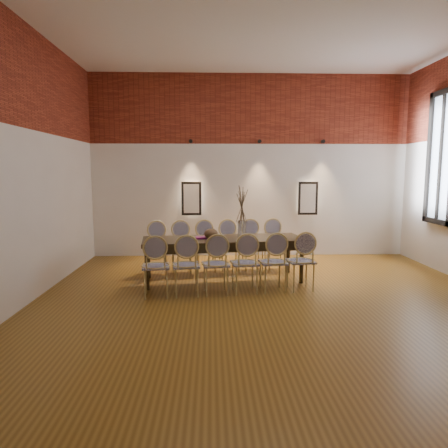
{
  "coord_description": "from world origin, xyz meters",
  "views": [
    {
      "loc": [
        -0.87,
        -5.42,
        1.89
      ],
      "look_at": [
        -0.66,
        0.97,
        1.05
      ],
      "focal_mm": 32.0,
      "sensor_mm": 36.0,
      "label": 1
    }
  ],
  "objects_px": {
    "chair_near_f": "(301,261)",
    "chair_far_a": "(157,248)",
    "chair_far_b": "(182,248)",
    "chair_far_e": "(253,245)",
    "chair_far_f": "(275,245)",
    "chair_near_e": "(273,262)",
    "bowl": "(211,234)",
    "chair_near_b": "(186,265)",
    "chair_near_c": "(216,264)",
    "dining_table": "(223,259)",
    "chair_near_d": "(245,263)",
    "book": "(204,238)",
    "chair_near_a": "(156,266)",
    "chair_far_c": "(206,247)",
    "chair_far_d": "(229,246)",
    "vase": "(242,229)"
  },
  "relations": [
    {
      "from": "chair_near_f",
      "to": "chair_far_a",
      "type": "height_order",
      "value": "same"
    },
    {
      "from": "chair_far_b",
      "to": "chair_far_e",
      "type": "xyz_separation_m",
      "value": [
        1.36,
        0.17,
        0.0
      ]
    },
    {
      "from": "chair_far_b",
      "to": "chair_far_f",
      "type": "height_order",
      "value": "same"
    },
    {
      "from": "chair_near_e",
      "to": "bowl",
      "type": "relative_size",
      "value": 3.92
    },
    {
      "from": "chair_near_f",
      "to": "bowl",
      "type": "height_order",
      "value": "chair_near_f"
    },
    {
      "from": "chair_near_b",
      "to": "chair_near_c",
      "type": "bearing_deg",
      "value": 0.0
    },
    {
      "from": "dining_table",
      "to": "chair_near_d",
      "type": "distance_m",
      "value": 0.76
    },
    {
      "from": "dining_table",
      "to": "chair_far_a",
      "type": "bearing_deg",
      "value": 147.77
    },
    {
      "from": "chair_near_c",
      "to": "book",
      "type": "bearing_deg",
      "value": 98.22
    },
    {
      "from": "chair_far_b",
      "to": "book",
      "type": "xyz_separation_m",
      "value": [
        0.43,
        -0.64,
        0.3
      ]
    },
    {
      "from": "chair_far_b",
      "to": "chair_far_a",
      "type": "bearing_deg",
      "value": 0.0
    },
    {
      "from": "chair_near_a",
      "to": "chair_far_c",
      "type": "bearing_deg",
      "value": 57.6
    },
    {
      "from": "chair_near_f",
      "to": "chair_far_e",
      "type": "xyz_separation_m",
      "value": [
        -0.63,
        1.38,
        0.0
      ]
    },
    {
      "from": "dining_table",
      "to": "chair_far_d",
      "type": "xyz_separation_m",
      "value": [
        0.14,
        0.74,
        0.09
      ]
    },
    {
      "from": "chair_near_a",
      "to": "chair_near_c",
      "type": "relative_size",
      "value": 1.0
    },
    {
      "from": "chair_near_d",
      "to": "chair_far_f",
      "type": "height_order",
      "value": "same"
    },
    {
      "from": "chair_far_a",
      "to": "chair_far_e",
      "type": "height_order",
      "value": "same"
    },
    {
      "from": "chair_near_f",
      "to": "chair_far_b",
      "type": "bearing_deg",
      "value": 141.76
    },
    {
      "from": "dining_table",
      "to": "chair_near_a",
      "type": "xyz_separation_m",
      "value": [
        -1.05,
        -0.85,
        0.09
      ]
    },
    {
      "from": "dining_table",
      "to": "chair_near_b",
      "type": "bearing_deg",
      "value": -133.59
    },
    {
      "from": "chair_far_e",
      "to": "chair_near_e",
      "type": "bearing_deg",
      "value": 90.0
    },
    {
      "from": "chair_far_c",
      "to": "chair_far_f",
      "type": "xyz_separation_m",
      "value": [
        1.36,
        0.17,
        0.0
      ]
    },
    {
      "from": "dining_table",
      "to": "vase",
      "type": "relative_size",
      "value": 9.15
    },
    {
      "from": "chair_far_f",
      "to": "bowl",
      "type": "height_order",
      "value": "chair_far_f"
    },
    {
      "from": "chair_far_a",
      "to": "bowl",
      "type": "height_order",
      "value": "chair_far_a"
    },
    {
      "from": "chair_near_e",
      "to": "book",
      "type": "distance_m",
      "value": 1.31
    },
    {
      "from": "chair_near_b",
      "to": "dining_table",
      "type": "bearing_deg",
      "value": 46.41
    },
    {
      "from": "chair_far_a",
      "to": "chair_far_c",
      "type": "relative_size",
      "value": 1.0
    },
    {
      "from": "chair_near_c",
      "to": "chair_far_a",
      "type": "relative_size",
      "value": 1.0
    },
    {
      "from": "chair_near_d",
      "to": "chair_far_c",
      "type": "height_order",
      "value": "same"
    },
    {
      "from": "chair_far_a",
      "to": "bowl",
      "type": "relative_size",
      "value": 3.92
    },
    {
      "from": "chair_near_e",
      "to": "chair_near_f",
      "type": "distance_m",
      "value": 0.46
    },
    {
      "from": "chair_far_a",
      "to": "chair_far_c",
      "type": "bearing_deg",
      "value": -180.0
    },
    {
      "from": "bowl",
      "to": "chair_far_f",
      "type": "bearing_deg",
      "value": 36.51
    },
    {
      "from": "chair_near_c",
      "to": "chair_far_c",
      "type": "height_order",
      "value": "same"
    },
    {
      "from": "chair_far_d",
      "to": "chair_near_a",
      "type": "bearing_deg",
      "value": 46.41
    },
    {
      "from": "chair_far_c",
      "to": "vase",
      "type": "height_order",
      "value": "vase"
    },
    {
      "from": "chair_far_c",
      "to": "bowl",
      "type": "bearing_deg",
      "value": 90.9
    },
    {
      "from": "chair_near_f",
      "to": "chair_far_e",
      "type": "distance_m",
      "value": 1.51
    },
    {
      "from": "chair_far_d",
      "to": "chair_far_e",
      "type": "xyz_separation_m",
      "value": [
        0.45,
        0.06,
        0.0
      ]
    },
    {
      "from": "chair_near_a",
      "to": "chair_far_b",
      "type": "distance_m",
      "value": 1.51
    },
    {
      "from": "chair_far_d",
      "to": "chair_far_e",
      "type": "relative_size",
      "value": 1.0
    },
    {
      "from": "chair_near_f",
      "to": "chair_far_c",
      "type": "relative_size",
      "value": 1.0
    },
    {
      "from": "dining_table",
      "to": "chair_near_e",
      "type": "bearing_deg",
      "value": -46.41
    },
    {
      "from": "chair_near_d",
      "to": "book",
      "type": "xyz_separation_m",
      "value": [
        -0.65,
        0.68,
        0.3
      ]
    },
    {
      "from": "chair_near_b",
      "to": "chair_far_a",
      "type": "height_order",
      "value": "same"
    },
    {
      "from": "dining_table",
      "to": "chair_near_c",
      "type": "distance_m",
      "value": 0.76
    },
    {
      "from": "chair_near_b",
      "to": "bowl",
      "type": "xyz_separation_m",
      "value": [
        0.39,
        0.72,
        0.37
      ]
    },
    {
      "from": "chair_near_b",
      "to": "chair_near_c",
      "type": "relative_size",
      "value": 1.0
    },
    {
      "from": "chair_near_c",
      "to": "chair_near_d",
      "type": "relative_size",
      "value": 1.0
    }
  ]
}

